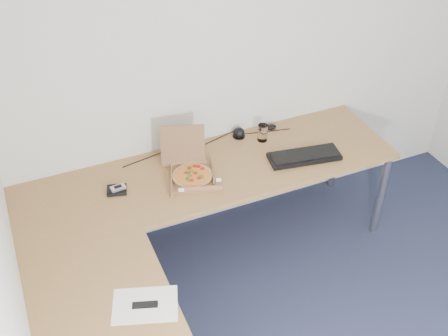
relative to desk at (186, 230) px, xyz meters
name	(u,v)px	position (x,y,z in m)	size (l,w,h in m)	color
room_shell	(433,229)	(0.82, -0.97, 0.55)	(3.50, 3.50, 2.50)	silver
desk	(186,230)	(0.00, 0.00, 0.00)	(2.50, 2.20, 0.73)	#A27340
pizza_box	(191,173)	(0.19, 0.41, 0.06)	(0.28, 0.33, 0.29)	#956845
drinking_glass	(263,133)	(0.79, 0.60, 0.09)	(0.07, 0.07, 0.12)	white
keyboard	(304,156)	(0.95, 0.30, 0.04)	(0.48, 0.17, 0.03)	black
mouse	(270,127)	(0.91, 0.70, 0.05)	(0.09, 0.06, 0.03)	black
wallet	(117,190)	(-0.28, 0.46, 0.04)	(0.12, 0.10, 0.02)	black
phone	(118,188)	(-0.27, 0.45, 0.06)	(0.09, 0.05, 0.02)	#B2B5BA
paper_sheet	(145,305)	(-0.38, -0.45, 0.03)	(0.32, 0.23, 0.00)	white
dome_speaker	(239,132)	(0.66, 0.71, 0.07)	(0.09, 0.09, 0.07)	black
cable_bundle	(204,145)	(0.40, 0.71, 0.03)	(0.59, 0.04, 0.01)	black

